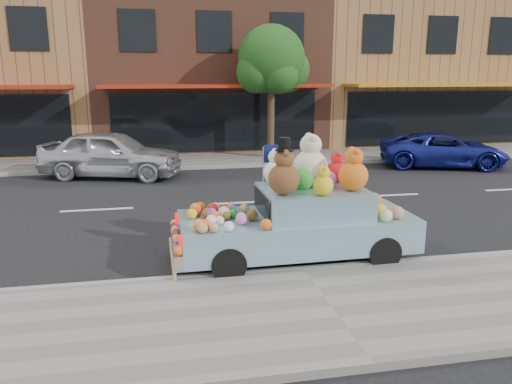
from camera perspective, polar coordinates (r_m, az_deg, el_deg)
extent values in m
plane|color=black|center=(13.49, -0.60, -1.19)|extent=(120.00, 120.00, 0.00)
cube|color=gray|center=(7.55, 8.57, -13.17)|extent=(60.00, 3.00, 0.12)
cube|color=gray|center=(19.76, -4.01, 3.70)|extent=(60.00, 3.00, 0.12)
cube|color=gray|center=(8.84, 5.32, -8.90)|extent=(60.00, 0.12, 0.13)
cube|color=gray|center=(18.30, -3.43, 2.93)|extent=(60.00, 0.12, 0.13)
cube|color=black|center=(21.38, -24.60, 16.60)|extent=(1.40, 0.06, 1.60)
cube|color=brown|center=(24.94, -5.74, 13.66)|extent=(10.00, 8.00, 7.00)
cube|color=black|center=(21.04, -4.57, 7.98)|extent=(8.50, 0.06, 2.40)
cube|color=#9C220E|center=(20.07, -4.36, 12.01)|extent=(9.00, 1.80, 0.12)
cube|color=black|center=(20.88, -13.37, 17.52)|extent=(1.40, 0.06, 1.60)
cube|color=black|center=(21.00, -4.76, 17.80)|extent=(1.40, 0.06, 1.60)
cube|color=black|center=(21.54, 3.59, 17.71)|extent=(1.40, 0.06, 1.60)
cube|color=olive|center=(27.73, 15.90, 13.21)|extent=(10.00, 8.00, 7.00)
cube|color=black|center=(24.28, 19.83, 7.97)|extent=(8.50, 0.06, 2.40)
cube|color=#C58217|center=(23.45, 21.23, 11.37)|extent=(9.00, 1.80, 0.12)
cube|color=black|center=(22.86, 13.80, 17.12)|extent=(1.40, 0.06, 1.60)
cube|color=black|center=(24.25, 20.54, 16.45)|extent=(1.40, 0.06, 1.60)
cube|color=black|center=(25.90, 26.44, 15.68)|extent=(1.40, 0.06, 1.60)
cylinder|color=#38281C|center=(19.90, 1.71, 8.27)|extent=(0.28, 0.28, 3.20)
sphere|color=#174313|center=(19.82, 1.75, 14.97)|extent=(2.60, 2.60, 2.60)
sphere|color=#174313|center=(20.27, 3.54, 13.79)|extent=(1.80, 1.80, 1.80)
sphere|color=#174313|center=(19.49, 0.11, 13.53)|extent=(1.60, 1.60, 1.60)
sphere|color=#174313|center=(19.27, 2.74, 13.21)|extent=(1.40, 1.40, 1.40)
sphere|color=#174313|center=(20.34, 0.52, 14.09)|extent=(1.60, 1.60, 1.60)
imported|color=silver|center=(17.28, -16.24, 4.22)|extent=(4.97, 3.11, 1.58)
imported|color=navy|center=(19.73, 20.62, 4.52)|extent=(4.93, 3.34, 1.25)
cylinder|color=black|center=(9.24, 14.42, -6.72)|extent=(0.60, 0.21, 0.60)
cylinder|color=black|center=(10.58, 10.76, -3.92)|extent=(0.60, 0.21, 0.60)
cylinder|color=black|center=(8.44, -3.15, -8.27)|extent=(0.60, 0.21, 0.60)
cylinder|color=black|center=(9.89, -4.50, -4.96)|extent=(0.60, 0.21, 0.60)
cube|color=#83B1C4|center=(9.35, 4.65, -4.44)|extent=(4.32, 1.75, 0.60)
cube|color=#83B1C4|center=(9.29, 6.49, -1.09)|extent=(1.92, 1.52, 0.50)
cube|color=silver|center=(9.06, -9.06, -6.18)|extent=(0.18, 1.78, 0.26)
cube|color=red|center=(8.32, -8.57, -5.65)|extent=(0.06, 0.28, 0.16)
cube|color=red|center=(9.61, -9.03, -3.02)|extent=(0.06, 0.28, 0.16)
cube|color=black|center=(9.04, 0.75, -1.40)|extent=(0.05, 1.30, 0.40)
sphere|color=#573319|center=(8.66, 3.20, 1.49)|extent=(0.55, 0.55, 0.55)
sphere|color=#573319|center=(8.59, 3.23, 3.82)|extent=(0.34, 0.34, 0.34)
sphere|color=#573319|center=(8.46, 3.44, 4.43)|extent=(0.13, 0.13, 0.13)
sphere|color=#573319|center=(8.69, 3.05, 4.68)|extent=(0.13, 0.13, 0.13)
cylinder|color=black|center=(8.57, 3.25, 4.78)|extent=(0.33, 0.33, 0.02)
cylinder|color=black|center=(8.55, 3.26, 5.51)|extent=(0.21, 0.21, 0.22)
sphere|color=beige|center=(9.50, 6.22, 2.85)|extent=(0.66, 0.66, 0.66)
sphere|color=beige|center=(9.43, 6.29, 5.39)|extent=(0.41, 0.41, 0.41)
sphere|color=beige|center=(9.28, 6.57, 6.08)|extent=(0.16, 0.16, 0.16)
sphere|color=beige|center=(9.55, 6.05, 6.31)|extent=(0.16, 0.16, 0.16)
sphere|color=#CD5913|center=(9.12, 11.05, 1.82)|extent=(0.54, 0.54, 0.54)
sphere|color=#CD5913|center=(9.06, 11.15, 3.96)|extent=(0.33, 0.33, 0.33)
sphere|color=#CD5913|center=(8.93, 11.46, 4.52)|extent=(0.13, 0.13, 0.13)
sphere|color=#CD5913|center=(9.15, 10.91, 4.75)|extent=(0.13, 0.13, 0.13)
sphere|color=red|center=(9.75, 9.20, 2.29)|extent=(0.42, 0.42, 0.42)
sphere|color=red|center=(9.70, 9.26, 3.85)|extent=(0.26, 0.26, 0.26)
sphere|color=red|center=(9.60, 9.46, 4.26)|extent=(0.10, 0.10, 0.10)
sphere|color=red|center=(9.77, 9.09, 4.43)|extent=(0.10, 0.10, 0.10)
sphere|color=white|center=(9.44, 2.26, 2.23)|extent=(0.46, 0.46, 0.46)
sphere|color=white|center=(9.38, 2.27, 4.02)|extent=(0.29, 0.29, 0.29)
sphere|color=white|center=(9.27, 2.42, 4.49)|extent=(0.11, 0.11, 0.11)
sphere|color=white|center=(9.47, 2.14, 4.68)|extent=(0.11, 0.11, 0.11)
sphere|color=gold|center=(8.68, 7.68, 0.75)|extent=(0.36, 0.36, 0.36)
sphere|color=gold|center=(8.63, 7.73, 2.23)|extent=(0.22, 0.22, 0.22)
sphere|color=gold|center=(8.55, 7.91, 2.60)|extent=(0.08, 0.08, 0.08)
sphere|color=gold|center=(8.69, 7.58, 2.79)|extent=(0.08, 0.08, 0.08)
sphere|color=#258826|center=(9.13, 5.37, 1.46)|extent=(0.40, 0.40, 0.40)
sphere|color=#D068A3|center=(9.34, 8.21, 1.46)|extent=(0.32, 0.32, 0.32)
sphere|color=silver|center=(8.66, -5.15, -3.22)|extent=(0.19, 0.19, 0.19)
sphere|color=brown|center=(9.10, -5.64, -2.41)|extent=(0.18, 0.18, 0.18)
sphere|color=#F5A91B|center=(9.07, -7.32, -2.50)|extent=(0.19, 0.19, 0.19)
sphere|color=#EF5516|center=(8.35, -6.68, -3.97)|extent=(0.16, 0.16, 0.16)
sphere|color=#EF5516|center=(8.44, -5.59, -3.84)|extent=(0.14, 0.14, 0.14)
sphere|color=brown|center=(8.93, -3.36, -2.72)|extent=(0.17, 0.17, 0.17)
sphere|color=#F5A91B|center=(9.06, -5.16, -2.51)|extent=(0.17, 0.17, 0.17)
sphere|color=#EF5516|center=(9.34, -6.97, -1.92)|extent=(0.22, 0.22, 0.22)
sphere|color=#EF5516|center=(8.45, -5.85, -3.70)|extent=(0.17, 0.17, 0.17)
sphere|color=#EF5516|center=(8.37, 1.17, -3.73)|extent=(0.19, 0.19, 0.19)
sphere|color=#258826|center=(8.97, -4.63, -2.70)|extent=(0.16, 0.16, 0.16)
sphere|color=#EF5516|center=(9.56, -6.40, -1.66)|extent=(0.18, 0.18, 0.18)
sphere|color=#A87D5C|center=(8.28, -4.83, -4.08)|extent=(0.16, 0.16, 0.16)
sphere|color=#A87D5C|center=(8.90, -0.21, -2.81)|extent=(0.15, 0.15, 0.15)
sphere|color=beige|center=(8.68, -4.16, -3.26)|extent=(0.16, 0.16, 0.16)
sphere|color=#258826|center=(9.06, -2.64, -2.48)|extent=(0.17, 0.17, 0.17)
sphere|color=#A87D5C|center=(8.45, -6.50, -3.70)|extent=(0.18, 0.18, 0.18)
sphere|color=#258826|center=(9.24, -3.21, -2.15)|extent=(0.17, 0.17, 0.17)
sphere|color=brown|center=(8.88, -0.50, -2.66)|extent=(0.21, 0.21, 0.21)
sphere|color=#D068A3|center=(9.61, -2.83, -1.59)|extent=(0.15, 0.15, 0.15)
sphere|color=beige|center=(9.01, -0.39, -2.63)|extent=(0.15, 0.15, 0.15)
sphere|color=#EF5516|center=(8.95, -4.74, -2.73)|extent=(0.17, 0.17, 0.17)
sphere|color=silver|center=(8.30, -3.13, -3.96)|extent=(0.18, 0.18, 0.18)
sphere|color=#D068A3|center=(8.66, -1.64, -3.05)|extent=(0.22, 0.22, 0.22)
sphere|color=#B42213|center=(9.32, -4.99, -1.91)|extent=(0.21, 0.21, 0.21)
sphere|color=#A87D5C|center=(8.25, -6.12, -4.14)|extent=(0.18, 0.18, 0.18)
sphere|color=#852D89|center=(9.06, -5.06, -2.43)|extent=(0.19, 0.19, 0.19)
sphere|color=#A87D5C|center=(9.40, -1.32, -1.84)|extent=(0.18, 0.18, 0.18)
sphere|color=#B42213|center=(9.21, -6.79, -2.29)|extent=(0.17, 0.17, 0.17)
sphere|color=beige|center=(9.55, -4.67, -1.69)|extent=(0.16, 0.16, 0.16)
sphere|color=#D068A3|center=(8.54, -5.47, -3.62)|extent=(0.14, 0.14, 0.14)
sphere|color=#B42213|center=(9.28, -3.63, -2.01)|extent=(0.19, 0.19, 0.19)
sphere|color=#D8A88C|center=(9.01, -3.67, -2.35)|extent=(0.22, 0.22, 0.22)
sphere|color=brown|center=(9.20, -9.17, -4.57)|extent=(0.14, 0.14, 0.14)
sphere|color=#D068A3|center=(8.87, -9.06, -5.29)|extent=(0.13, 0.13, 0.13)
sphere|color=#B42213|center=(9.05, -9.12, -4.88)|extent=(0.14, 0.14, 0.14)
sphere|color=#B42213|center=(9.73, -9.32, -3.57)|extent=(0.14, 0.14, 0.14)
sphere|color=#D068A3|center=(9.26, -9.19, -4.39)|extent=(0.16, 0.16, 0.16)
sphere|color=silver|center=(9.72, -9.32, -3.57)|extent=(0.14, 0.14, 0.14)
sphere|color=#EF5516|center=(8.24, -8.85, -6.64)|extent=(0.16, 0.16, 0.16)
sphere|color=#B42213|center=(9.68, -9.31, -3.69)|extent=(0.13, 0.13, 0.13)
sphere|color=#A87D5C|center=(9.40, -9.23, -4.18)|extent=(0.14, 0.14, 0.14)
sphere|color=#F5A91B|center=(8.89, -9.07, -5.22)|extent=(0.14, 0.14, 0.14)
sphere|color=#258826|center=(10.30, 13.32, -0.68)|extent=(0.23, 0.23, 0.23)
sphere|color=#F5A91B|center=(9.36, 14.02, -2.08)|extent=(0.25, 0.25, 0.25)
sphere|color=beige|center=(9.12, 14.66, -2.63)|extent=(0.22, 0.22, 0.22)
sphere|color=#A87D5C|center=(9.34, 15.87, -2.28)|extent=(0.23, 0.23, 0.23)
sphere|color=#A87D5C|center=(10.31, 12.62, -0.71)|extent=(0.20, 0.20, 0.20)
sphere|color=#B42213|center=(10.33, 11.74, -0.51)|extent=(0.25, 0.25, 0.25)
sphere|color=#EF5516|center=(10.11, 13.43, -0.87)|extent=(0.26, 0.26, 0.26)
sphere|color=#EF5516|center=(10.04, 12.36, -0.96)|extent=(0.24, 0.24, 0.24)
cylinder|color=#997A54|center=(8.35, -9.27, -9.67)|extent=(0.06, 0.06, 0.17)
sphere|color=#997A54|center=(8.32, -9.29, -9.07)|extent=(0.07, 0.07, 0.07)
cylinder|color=#997A54|center=(8.45, -9.30, -9.41)|extent=(0.06, 0.06, 0.17)
sphere|color=#997A54|center=(8.41, -9.32, -8.81)|extent=(0.07, 0.07, 0.07)
cylinder|color=#997A54|center=(8.54, -9.33, -9.15)|extent=(0.06, 0.06, 0.17)
sphere|color=#997A54|center=(8.50, -9.35, -8.56)|extent=(0.07, 0.07, 0.07)
cylinder|color=#997A54|center=(8.63, -9.36, -8.89)|extent=(0.06, 0.06, 0.17)
sphere|color=#997A54|center=(8.59, -9.38, -8.31)|extent=(0.07, 0.07, 0.07)
cylinder|color=#997A54|center=(8.72, -9.39, -8.65)|extent=(0.06, 0.06, 0.17)
sphere|color=#997A54|center=(8.69, -9.41, -8.07)|extent=(0.07, 0.07, 0.07)
cylinder|color=#997A54|center=(8.82, -9.42, -8.40)|extent=(0.06, 0.06, 0.17)
sphere|color=#997A54|center=(8.78, -9.44, -7.83)|extent=(0.07, 0.07, 0.07)
cylinder|color=#997A54|center=(8.91, -9.44, -8.17)|extent=(0.06, 0.06, 0.17)
sphere|color=#997A54|center=(8.87, -9.47, -7.60)|extent=(0.07, 0.07, 0.07)
cylinder|color=#997A54|center=(9.00, -9.47, -7.93)|extent=(0.06, 0.06, 0.17)
sphere|color=#997A54|center=(8.97, -9.50, -7.37)|extent=(0.07, 0.07, 0.07)
cylinder|color=#997A54|center=(9.09, -9.50, -7.70)|extent=(0.06, 0.06, 0.17)
sphere|color=#997A54|center=(9.06, -9.52, -7.14)|extent=(0.07, 0.07, 0.07)
cylinder|color=#997A54|center=(9.19, -9.52, -7.48)|extent=(0.06, 0.06, 0.17)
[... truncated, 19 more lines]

